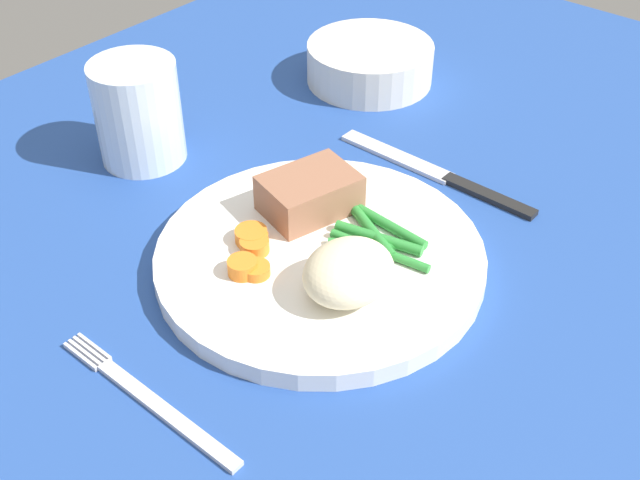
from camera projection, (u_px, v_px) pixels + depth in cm
name	position (u px, v px, depth cm)	size (l,w,h in cm)	color
dining_table	(314.00, 257.00, 65.62)	(120.00, 90.00, 2.00)	#234793
dinner_plate	(320.00, 258.00, 62.78)	(25.90, 25.90, 1.60)	white
meat_portion	(310.00, 193.00, 65.38)	(7.52, 5.39, 3.24)	#936047
mashed_potatoes	(349.00, 272.00, 57.34)	(7.25, 6.23, 3.84)	beige
carrot_slices	(251.00, 249.00, 61.49)	(5.64, 5.30, 1.24)	orange
green_beans	(377.00, 234.00, 63.16)	(5.94, 10.71, 0.88)	#2D8C38
fork	(149.00, 399.00, 52.50)	(1.44, 16.60, 0.40)	silver
knife	(439.00, 175.00, 72.80)	(1.70, 20.50, 0.64)	black
water_glass	(141.00, 119.00, 73.08)	(7.90, 7.90, 9.53)	silver
salad_bowl	(370.00, 61.00, 85.80)	(13.54, 13.54, 4.26)	silver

